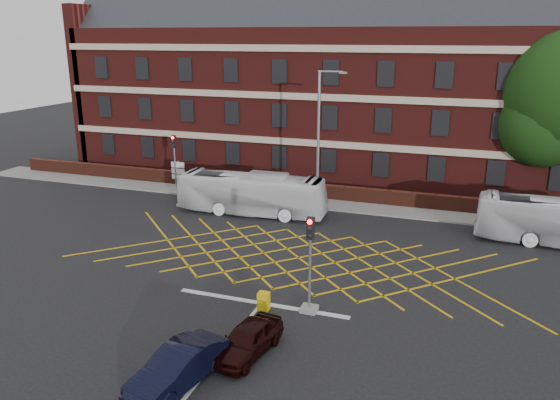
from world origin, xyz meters
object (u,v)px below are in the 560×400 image
(bus_left, at_px, (251,194))
(street_lamp, at_px, (319,165))
(car_maroon, at_px, (248,340))
(car_navy, at_px, (178,367))
(utility_cabinet, at_px, (264,301))
(direction_signs, at_px, (178,171))
(traffic_light_far, at_px, (175,168))
(traffic_light_near, at_px, (310,274))

(bus_left, height_order, street_lamp, street_lamp)
(car_maroon, bearing_deg, car_navy, -111.87)
(car_maroon, distance_m, utility_cabinet, 3.46)
(car_maroon, height_order, direction_signs, direction_signs)
(traffic_light_far, height_order, direction_signs, traffic_light_far)
(bus_left, relative_size, utility_cabinet, 12.09)
(direction_signs, bearing_deg, car_navy, -60.60)
(car_maroon, distance_m, traffic_light_near, 4.28)
(car_navy, relative_size, traffic_light_far, 0.95)
(street_lamp, height_order, direction_signs, street_lamp)
(traffic_light_near, bearing_deg, car_maroon, -107.35)
(traffic_light_far, height_order, utility_cabinet, traffic_light_far)
(car_navy, distance_m, utility_cabinet, 5.92)
(street_lamp, xyz_separation_m, utility_cabinet, (1.43, -13.90, -2.83))
(car_maroon, xyz_separation_m, utility_cabinet, (-0.66, 3.39, -0.20))
(traffic_light_near, relative_size, street_lamp, 0.46)
(car_navy, height_order, direction_signs, direction_signs)
(car_maroon, distance_m, direction_signs, 23.87)
(bus_left, relative_size, traffic_light_near, 2.32)
(car_maroon, relative_size, utility_cabinet, 4.35)
(utility_cabinet, bearing_deg, car_navy, -98.17)
(traffic_light_near, xyz_separation_m, direction_signs, (-15.07, 15.50, -0.39))
(traffic_light_near, distance_m, traffic_light_far, 21.19)
(car_navy, height_order, street_lamp, street_lamp)
(bus_left, xyz_separation_m, car_navy, (4.70, -18.07, -0.71))
(street_lamp, bearing_deg, car_maroon, -83.09)
(car_maroon, distance_m, traffic_light_far, 23.41)
(traffic_light_near, relative_size, traffic_light_far, 1.00)
(car_navy, relative_size, street_lamp, 0.44)
(traffic_light_far, bearing_deg, bus_left, -23.50)
(car_maroon, xyz_separation_m, direction_signs, (-13.84, 19.43, 0.77))
(car_navy, relative_size, car_maroon, 1.14)
(utility_cabinet, bearing_deg, bus_left, 114.39)
(traffic_light_far, xyz_separation_m, street_lamp, (11.68, -1.61, 1.47))
(traffic_light_far, bearing_deg, car_navy, -60.12)
(car_navy, relative_size, direction_signs, 1.85)
(car_navy, height_order, car_maroon, car_navy)
(bus_left, xyz_separation_m, traffic_light_near, (7.43, -11.67, 0.38))
(traffic_light_far, bearing_deg, direction_signs, 97.33)
(bus_left, relative_size, car_maroon, 2.78)
(traffic_light_far, relative_size, utility_cabinet, 5.21)
(bus_left, relative_size, direction_signs, 4.51)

